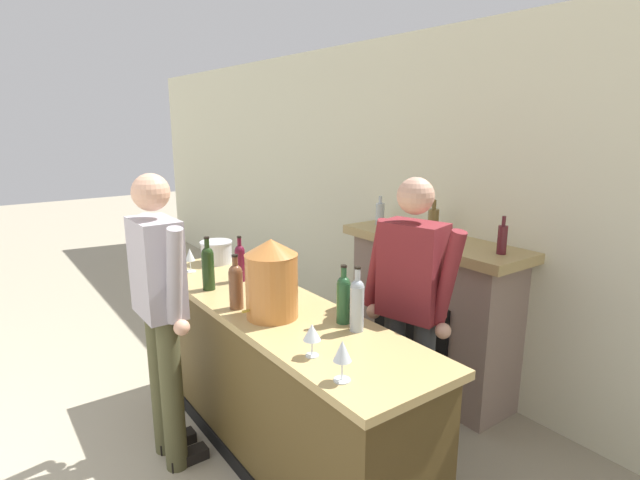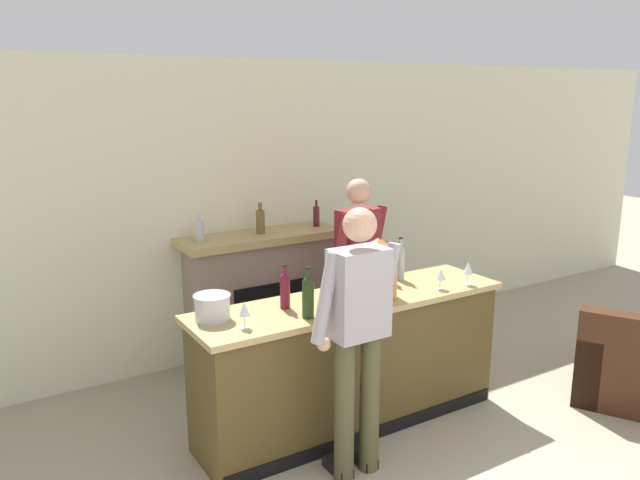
% 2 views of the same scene
% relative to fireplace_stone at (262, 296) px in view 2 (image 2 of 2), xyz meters
% --- Properties ---
extents(wall_back_panel, '(12.00, 0.07, 2.75)m').
position_rel_fireplace_stone_xyz_m(wall_back_panel, '(-0.14, 0.26, 0.76)').
color(wall_back_panel, beige).
rests_on(wall_back_panel, ground_plane).
extents(bar_counter, '(2.43, 0.64, 1.00)m').
position_rel_fireplace_stone_xyz_m(bar_counter, '(0.03, -1.43, -0.11)').
color(bar_counter, brown).
rests_on(bar_counter, ground_plane).
extents(fireplace_stone, '(1.51, 0.52, 1.50)m').
position_rel_fireplace_stone_xyz_m(fireplace_stone, '(0.00, 0.00, 0.00)').
color(fireplace_stone, gray).
rests_on(fireplace_stone, ground_plane).
extents(person_customer, '(0.66, 0.30, 1.78)m').
position_rel_fireplace_stone_xyz_m(person_customer, '(-0.31, -1.98, 0.37)').
color(person_customer, '#4C4B2E').
rests_on(person_customer, ground_plane).
extents(person_bartender, '(0.64, 0.37, 1.76)m').
position_rel_fireplace_stone_xyz_m(person_bartender, '(0.53, -0.79, 0.36)').
color(person_bartender, '#363A3F').
rests_on(person_bartender, ground_plane).
extents(copper_dispenser, '(0.29, 0.33, 0.44)m').
position_rel_fireplace_stone_xyz_m(copper_dispenser, '(0.19, -1.52, 0.61)').
color(copper_dispenser, '#B87034').
rests_on(copper_dispenser, bar_counter).
extents(ice_bucket_steel, '(0.25, 0.25, 0.17)m').
position_rel_fireplace_stone_xyz_m(ice_bucket_steel, '(-1.00, -1.31, 0.47)').
color(ice_bucket_steel, silver).
rests_on(ice_bucket_steel, bar_counter).
extents(wine_bottle_riesling_slim, '(0.08, 0.08, 0.32)m').
position_rel_fireplace_stone_xyz_m(wine_bottle_riesling_slim, '(-0.04, -1.62, 0.53)').
color(wine_bottle_riesling_slim, brown).
rests_on(wine_bottle_riesling_slim, bar_counter).
extents(wine_bottle_port_short, '(0.08, 0.08, 0.35)m').
position_rel_fireplace_stone_xyz_m(wine_bottle_port_short, '(-0.45, -1.62, 0.54)').
color(wine_bottle_port_short, '#1E3315').
rests_on(wine_bottle_port_short, bar_counter).
extents(wine_bottle_chardonnay_pale, '(0.07, 0.07, 0.31)m').
position_rel_fireplace_stone_xyz_m(wine_bottle_chardonnay_pale, '(-0.49, -1.37, 0.52)').
color(wine_bottle_chardonnay_pale, maroon).
rests_on(wine_bottle_chardonnay_pale, bar_counter).
extents(wine_bottle_rose_blush, '(0.08, 0.08, 0.32)m').
position_rel_fireplace_stone_xyz_m(wine_bottle_rose_blush, '(0.48, -1.25, 0.53)').
color(wine_bottle_rose_blush, '#234D2A').
rests_on(wine_bottle_rose_blush, bar_counter).
extents(wine_bottle_merlot_tall, '(0.07, 0.07, 0.35)m').
position_rel_fireplace_stone_xyz_m(wine_bottle_merlot_tall, '(0.61, -1.26, 0.54)').
color(wine_bottle_merlot_tall, '#9CA5AD').
rests_on(wine_bottle_merlot_tall, bar_counter).
extents(wine_glass_mid_counter, '(0.08, 0.08, 0.16)m').
position_rel_fireplace_stone_xyz_m(wine_glass_mid_counter, '(0.71, -1.61, 0.50)').
color(wine_glass_mid_counter, silver).
rests_on(wine_glass_mid_counter, bar_counter).
extents(wine_glass_front_right, '(0.08, 0.08, 0.18)m').
position_rel_fireplace_stone_xyz_m(wine_glass_front_right, '(0.97, -1.64, 0.51)').
color(wine_glass_front_right, silver).
rests_on(wine_glass_front_right, bar_counter).
extents(wine_glass_back_row, '(0.07, 0.07, 0.17)m').
position_rel_fireplace_stone_xyz_m(wine_glass_back_row, '(-0.89, -1.57, 0.50)').
color(wine_glass_back_row, silver).
rests_on(wine_glass_back_row, bar_counter).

